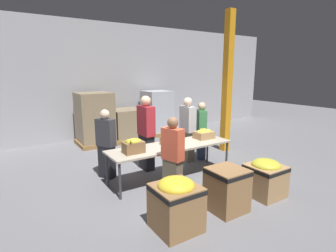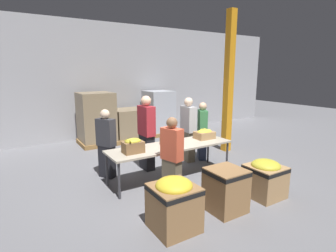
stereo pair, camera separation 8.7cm
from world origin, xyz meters
The scene contains 18 objects.
ground_plane centered at (0.00, 0.00, 0.00)m, with size 30.00×30.00×0.00m, color slate.
wall_back centered at (0.00, 4.53, 2.00)m, with size 16.00×0.08×4.00m.
sorting_table centered at (0.00, 0.00, 0.70)m, with size 2.81×0.81×0.75m.
banana_box_0 centered at (-0.92, -0.06, 0.90)m, with size 0.40×0.31×0.30m.
banana_box_1 centered at (0.05, 0.05, 0.86)m, with size 0.45×0.28×0.24m.
banana_box_2 centered at (0.99, 0.08, 0.86)m, with size 0.44×0.36×0.24m.
volunteer_0 centered at (1.00, 0.75, 0.83)m, with size 0.25×0.46×1.68m.
volunteer_1 centered at (-1.19, 0.79, 0.76)m, with size 0.38×0.46×1.53m.
volunteer_2 centered at (1.41, 0.68, 0.76)m, with size 0.38×0.46×1.54m.
volunteer_3 centered at (-0.45, -0.74, 0.76)m, with size 0.30×0.45×1.52m.
volunteer_4 centered at (-0.20, 0.77, 0.88)m, with size 0.25×0.48×1.78m.
donation_bin_0 centered at (-1.00, -1.67, 0.43)m, with size 0.65×0.65×0.81m.
donation_bin_1 centered at (0.03, -1.67, 0.40)m, with size 0.59×0.59×0.74m.
donation_bin_2 centered at (1.03, -1.67, 0.38)m, with size 0.62×0.62×0.72m.
support_pillar centered at (2.52, 0.91, 2.00)m, with size 0.21×0.21×4.00m.
pallet_stack_0 centered at (0.55, 3.67, 0.52)m, with size 1.13×1.13×1.06m.
pallet_stack_1 centered at (-0.56, 3.63, 0.83)m, with size 1.13×1.13×1.68m.
pallet_stack_2 centered at (1.86, 3.81, 0.80)m, with size 1.03×1.03×1.63m.
Camera 1 is at (-3.01, -4.60, 2.31)m, focal length 28.00 mm.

